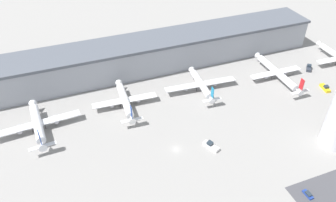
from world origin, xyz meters
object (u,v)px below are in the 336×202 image
at_px(service_truck_fuel, 309,68).
at_px(service_truck_baggage, 211,146).
at_px(airplane_gate_delta, 201,84).
at_px(airplane_gate_bravo, 38,124).
at_px(airplane_gate_echo, 277,73).
at_px(car_grey_coupe, 308,194).
at_px(airplane_gate_charlie, 125,101).
at_px(service_truck_catering, 325,88).

relative_size(service_truck_fuel, service_truck_baggage, 0.83).
bearing_deg(service_truck_baggage, airplane_gate_delta, 70.41).
xyz_separation_m(airplane_gate_bravo, airplane_gate_delta, (86.67, 2.29, -0.15)).
height_order(airplane_gate_delta, service_truck_baggage, airplane_gate_delta).
distance_m(airplane_gate_echo, service_truck_baggage, 71.78).
distance_m(airplane_gate_delta, car_grey_coupe, 79.18).
xyz_separation_m(service_truck_baggage, car_grey_coupe, (23.65, -36.85, -0.43)).
height_order(airplane_gate_bravo, airplane_gate_charlie, airplane_gate_bravo).
distance_m(airplane_gate_charlie, airplane_gate_delta, 43.21).
height_order(airplane_gate_echo, service_truck_catering, airplane_gate_echo).
bearing_deg(airplane_gate_charlie, airplane_gate_bravo, -175.83).
bearing_deg(service_truck_catering, airplane_gate_charlie, 167.10).
xyz_separation_m(service_truck_catering, service_truck_baggage, (-80.66, -17.67, 0.02)).
height_order(service_truck_catering, car_grey_coupe, service_truck_catering).
relative_size(service_truck_catering, car_grey_coupe, 1.69).
bearing_deg(car_grey_coupe, service_truck_catering, 43.72).
height_order(airplane_gate_charlie, airplane_gate_delta, airplane_gate_charlie).
bearing_deg(service_truck_fuel, airplane_gate_charlie, 177.70).
xyz_separation_m(service_truck_catering, service_truck_fuel, (5.60, 20.36, 0.10)).
distance_m(airplane_gate_echo, service_truck_fuel, 24.98).
relative_size(airplane_gate_echo, service_truck_catering, 5.49).
bearing_deg(service_truck_catering, airplane_gate_bravo, 171.87).
bearing_deg(service_truck_fuel, car_grey_coupe, -129.90).
distance_m(airplane_gate_delta, service_truck_fuel, 71.57).
xyz_separation_m(airplane_gate_charlie, service_truck_catering, (109.01, -24.96, -3.06)).
bearing_deg(airplane_gate_echo, airplane_gate_bravo, 178.90).
bearing_deg(airplane_gate_charlie, airplane_gate_delta, -1.16).
xyz_separation_m(airplane_gate_charlie, service_truck_baggage, (28.35, -42.63, -3.04)).
bearing_deg(service_truck_baggage, car_grey_coupe, -57.31).
height_order(airplane_gate_bravo, service_truck_catering, airplane_gate_bravo).
height_order(airplane_gate_charlie, service_truck_catering, airplane_gate_charlie).
height_order(airplane_gate_charlie, airplane_gate_echo, airplane_gate_charlie).
xyz_separation_m(airplane_gate_echo, service_truck_baggage, (-61.49, -36.91, -3.05)).
xyz_separation_m(airplane_gate_charlie, airplane_gate_echo, (89.84, -5.72, 0.01)).
xyz_separation_m(airplane_gate_charlie, service_truck_fuel, (114.61, -4.60, -2.96)).
bearing_deg(airplane_gate_echo, car_grey_coupe, -117.16).
bearing_deg(service_truck_catering, service_truck_baggage, -167.64).
distance_m(airplane_gate_charlie, service_truck_fuel, 114.74).
bearing_deg(car_grey_coupe, airplane_gate_charlie, 123.19).
distance_m(airplane_gate_bravo, service_truck_baggage, 82.01).
bearing_deg(service_truck_catering, airplane_gate_echo, 134.91).
relative_size(airplane_gate_charlie, service_truck_baggage, 4.24).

